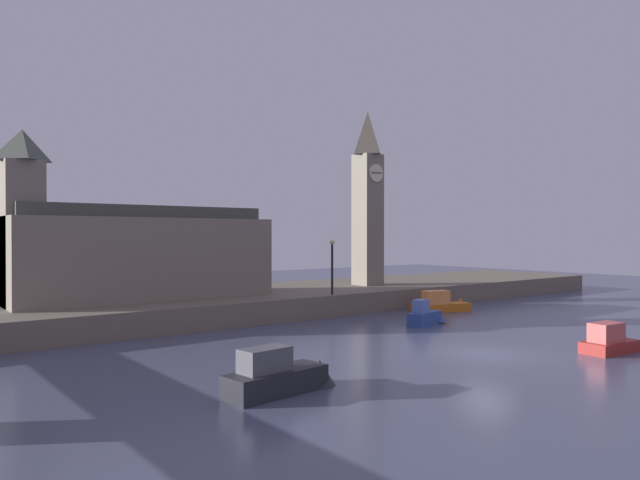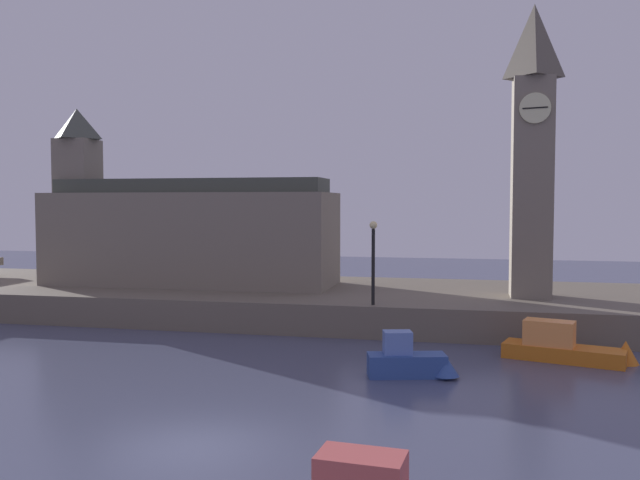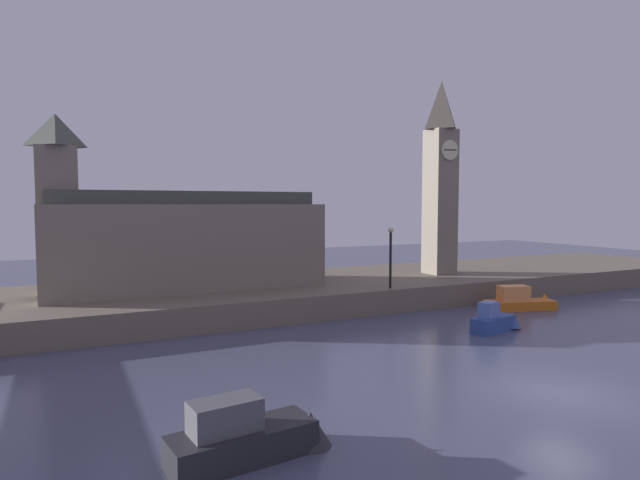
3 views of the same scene
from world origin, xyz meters
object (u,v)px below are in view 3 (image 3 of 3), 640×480
Objects in this scene: clock_tower at (440,175)px; parliament_hall at (177,239)px; boat_patrol_orange at (524,301)px; streetlamp at (391,250)px; boat_barge_dark at (253,436)px; boat_tour_blue at (496,321)px.

parliament_hall is at bearing 176.18° from clock_tower.
streetlamp is at bearing 160.30° from boat_patrol_orange.
boat_barge_dark is at bearing -134.06° from streetlamp.
boat_patrol_orange is (22.26, 11.39, -0.11)m from boat_barge_dark.
clock_tower is 3.73× the size of streetlamp.
boat_barge_dark is at bearing -138.59° from clock_tower.
parliament_hall is 3.07× the size of boat_patrol_orange.
boat_tour_blue is (14.27, -12.25, -4.04)m from parliament_hall.
clock_tower is 11.25m from boat_patrol_orange.
boat_barge_dark reaches higher than boat_patrol_orange.
clock_tower is 2.66× the size of boat_patrol_orange.
boat_patrol_orange is (6.03, 3.65, -0.05)m from boat_tour_blue.
clock_tower reaches higher than boat_patrol_orange.
boat_barge_dark is 1.37× the size of boat_tour_blue.
streetlamp is 20.28m from boat_barge_dark.
streetlamp reaches higher than boat_patrol_orange.
boat_barge_dark is (-13.92, -14.38, -3.30)m from streetlamp.
boat_barge_dark is at bearing -152.89° from boat_patrol_orange.
parliament_hall is 4.31× the size of streetlamp.
streetlamp is 0.82× the size of boat_barge_dark.
streetlamp is (11.97, -5.61, -0.67)m from parliament_hall.
streetlamp is at bearing 45.94° from boat_barge_dark.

